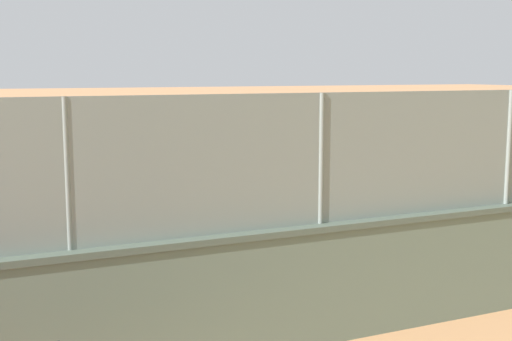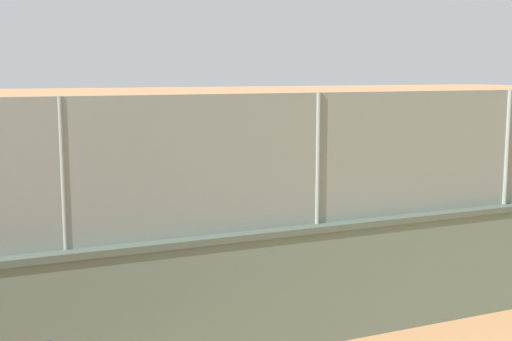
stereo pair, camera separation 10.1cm
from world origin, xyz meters
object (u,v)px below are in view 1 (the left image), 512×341
Objects in this scene: sports_ball at (344,161)px; courtside_bench at (128,285)px; player_crossing_court at (138,160)px; player_baseline_waiting at (354,174)px.

sports_ball is 7.82m from courtside_bench.
player_crossing_court is 10.37× the size of sports_ball.
courtside_bench is at bearing 74.34° from player_crossing_court.
player_crossing_court is 0.98× the size of courtside_bench.
sports_ball is at bearing 121.68° from player_crossing_court.
sports_ball is (0.70, 0.63, 0.46)m from player_baseline_waiting.
player_baseline_waiting is 0.99× the size of player_crossing_court.
courtside_bench is at bearing 35.61° from player_baseline_waiting.
player_crossing_court reaches higher than sports_ball.
sports_ball is at bearing -145.19° from courtside_bench.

